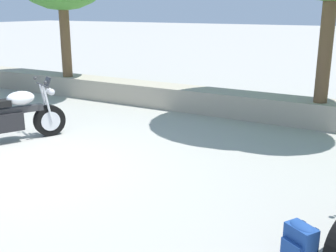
# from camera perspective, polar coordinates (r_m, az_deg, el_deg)

# --- Properties ---
(ground_plane) EXTENTS (120.00, 120.00, 0.00)m
(ground_plane) POSITION_cam_1_polar(r_m,az_deg,el_deg) (7.06, -17.83, -5.42)
(ground_plane) COLOR #A3A099
(stone_wall) EXTENTS (36.00, 0.80, 0.55)m
(stone_wall) POSITION_cam_1_polar(r_m,az_deg,el_deg) (10.66, 1.20, 3.96)
(stone_wall) COLOR #A89E89
(stone_wall) RESTS_ON ground
(motorcycle_white_near_left) EXTENTS (1.11, 1.92, 1.18)m
(motorcycle_white_near_left) POSITION_cam_1_polar(r_m,az_deg,el_deg) (8.40, -20.44, 1.16)
(motorcycle_white_near_left) COLOR black
(motorcycle_white_near_left) RESTS_ON ground
(rider_backpack) EXTENTS (0.35, 0.34, 0.47)m
(rider_backpack) POSITION_cam_1_polar(r_m,az_deg,el_deg) (4.42, 17.56, -15.19)
(rider_backpack) COLOR navy
(rider_backpack) RESTS_ON ground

